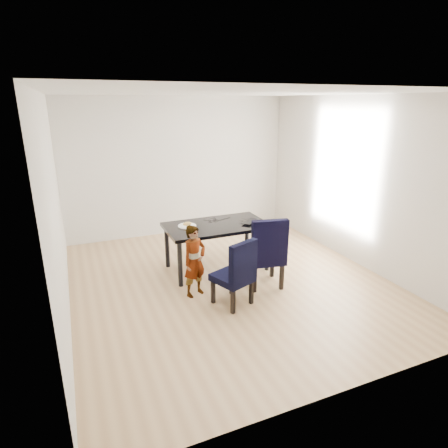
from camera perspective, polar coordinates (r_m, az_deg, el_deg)
name	(u,v)px	position (r m, az deg, el deg)	size (l,w,h in m)	color
floor	(229,281)	(5.74, 0.78, -8.71)	(4.50, 5.00, 0.01)	tan
ceiling	(230,92)	(5.12, 0.92, 19.44)	(4.50, 5.00, 0.01)	white
wall_back	(179,167)	(7.58, -6.86, 8.63)	(4.50, 0.01, 2.70)	silver
wall_front	(352,261)	(3.25, 18.97, -5.35)	(4.50, 0.01, 2.70)	silver
wall_left	(55,212)	(4.85, -24.35, 1.70)	(0.01, 5.00, 2.70)	white
wall_right	(356,182)	(6.49, 19.50, 6.11)	(0.01, 5.00, 2.70)	white
dining_table	(217,247)	(6.01, -1.11, -3.48)	(1.60, 0.90, 0.75)	black
chair_left	(232,272)	(4.95, 1.28, -7.29)	(0.45, 0.46, 0.93)	black
chair_right	(264,251)	(5.47, 6.18, -4.06)	(0.51, 0.53, 1.06)	black
child	(195,261)	(5.17, -4.51, -5.64)	(0.37, 0.24, 1.02)	orange
plate	(187,226)	(5.82, -5.64, -0.28)	(0.28, 0.28, 0.02)	white
sandwich	(187,224)	(5.80, -5.62, 0.04)	(0.14, 0.07, 0.06)	gold
laptop	(247,221)	(6.01, 3.48, 0.44)	(0.36, 0.23, 0.03)	black
cable_tangle	(213,221)	(6.06, -1.62, 0.50)	(0.16, 0.16, 0.01)	black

